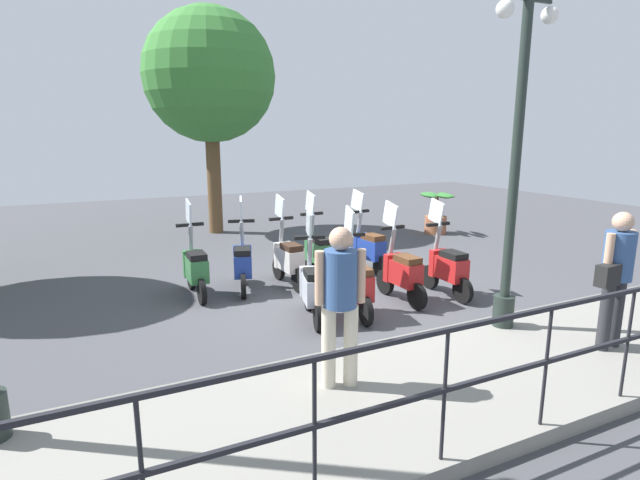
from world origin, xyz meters
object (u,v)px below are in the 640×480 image
pedestrian_with_bag (616,270)px  scooter_near_1 (401,272)px  scooter_near_3 (313,287)px  potted_palm (436,216)px  scooter_near_0 (447,267)px  scooter_far_2 (288,258)px  scooter_far_4 (195,268)px  scooter_far_0 (368,248)px  scooter_far_3 (243,262)px  lamp_post_near (514,178)px  tree_distant (210,77)px  scooter_near_2 (356,283)px  pedestrian_distant (340,295)px  scooter_far_1 (318,251)px

pedestrian_with_bag → scooter_near_1: size_ratio=1.03×
pedestrian_with_bag → scooter_near_3: bearing=39.2°
potted_palm → scooter_near_3: 6.89m
scooter_near_0 → pedestrian_with_bag: bearing=-176.1°
potted_palm → scooter_far_2: scooter_far_2 is taller
scooter_far_4 → scooter_near_1: bearing=-119.3°
scooter_near_1 → scooter_far_0: (1.62, -0.37, 0.00)m
scooter_near_0 → scooter_far_3: size_ratio=1.00×
scooter_near_1 → scooter_near_3: same height
lamp_post_near → scooter_near_1: (1.71, 0.39, -1.56)m
pedestrian_with_bag → scooter_far_3: bearing=30.0°
scooter_far_4 → scooter_far_2: bearing=-92.8°
tree_distant → scooter_far_2: size_ratio=3.64×
scooter_near_0 → lamp_post_near: bearing=166.1°
scooter_far_4 → tree_distant: bearing=-16.9°
potted_palm → scooter_near_2: scooter_near_2 is taller
potted_palm → scooter_far_4: 7.17m
pedestrian_with_bag → scooter_near_1: pedestrian_with_bag is taller
lamp_post_near → scooter_near_3: 2.97m
scooter_near_0 → scooter_far_0: (1.70, 0.45, 0.00)m
scooter_near_1 → pedestrian_distant: bearing=132.7°
pedestrian_distant → tree_distant: bearing=-170.9°
scooter_near_3 → scooter_far_4: bearing=51.3°
scooter_near_1 → scooter_far_4: bearing=58.6°
scooter_near_3 → scooter_far_3: bearing=31.2°
lamp_post_near → scooter_far_1: bearing=15.7°
lamp_post_near → scooter_far_0: 3.67m
scooter_near_1 → scooter_far_0: bearing=-14.4°
scooter_far_1 → scooter_far_4: bearing=93.3°
scooter_near_3 → scooter_far_1: bearing=-12.2°
scooter_far_2 → scooter_far_4: (0.10, 1.56, 0.00)m
scooter_near_2 → scooter_far_2: 1.78m
scooter_near_1 → scooter_far_3: size_ratio=1.00×
potted_palm → scooter_far_4: bearing=109.9°
pedestrian_distant → tree_distant: size_ratio=0.28×
pedestrian_distant → potted_palm: pedestrian_distant is taller
pedestrian_with_bag → tree_distant: size_ratio=0.28×
scooter_near_1 → scooter_far_3: same height
tree_distant → scooter_far_0: tree_distant is taller
pedestrian_with_bag → scooter_near_1: 2.96m
pedestrian_with_bag → potted_palm: size_ratio=1.50×
lamp_post_near → scooter_far_3: (3.31, 2.44, -1.56)m
scooter_near_1 → scooter_near_3: 1.57m
pedestrian_distant → scooter_far_0: (3.78, -2.60, -0.60)m
scooter_far_0 → scooter_far_1: size_ratio=1.00×
scooter_near_0 → scooter_far_3: same height
scooter_far_1 → scooter_far_2: 0.72m
scooter_near_2 → scooter_far_1: bearing=0.0°
scooter_far_1 → scooter_far_3: bearing=96.1°
scooter_near_1 → scooter_far_2: same height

